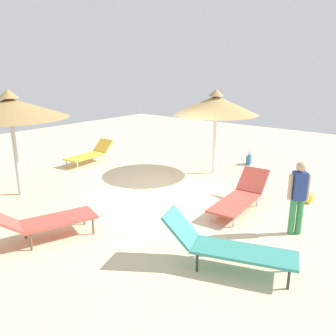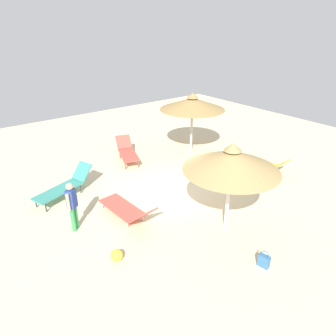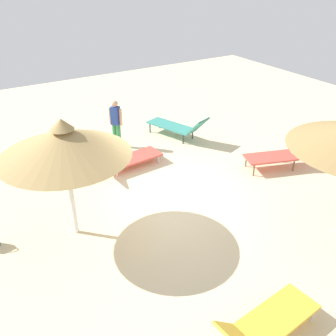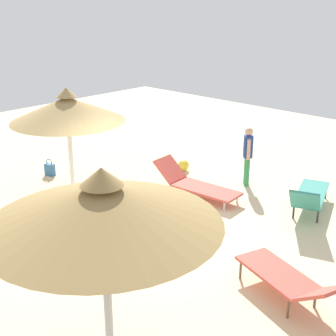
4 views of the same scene
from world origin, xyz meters
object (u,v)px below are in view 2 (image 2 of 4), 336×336
(parasol_umbrella_near_right, at_px, (192,104))
(lounge_chair_near_left, at_px, (265,163))
(lounge_chair_edge, at_px, (128,210))
(handbag, at_px, (264,261))
(lounge_chair_far_left, at_px, (65,185))
(beach_ball, at_px, (117,255))
(person_standing_back, at_px, (72,204))
(parasol_umbrella_far_right, at_px, (232,160))
(lounge_chair_front, at_px, (127,151))

(parasol_umbrella_near_right, distance_m, lounge_chair_near_left, 4.00)
(lounge_chair_edge, relative_size, handbag, 4.76)
(lounge_chair_far_left, relative_size, beach_ball, 7.39)
(person_standing_back, bearing_deg, parasol_umbrella_far_right, -36.47)
(lounge_chair_far_left, bearing_deg, parasol_umbrella_near_right, 3.07)
(parasol_umbrella_far_right, height_order, lounge_chair_near_left, parasol_umbrella_far_right)
(parasol_umbrella_near_right, xyz_separation_m, lounge_chair_front, (-2.81, 1.06, -1.87))
(lounge_chair_front, xyz_separation_m, lounge_chair_near_left, (3.93, -4.35, -0.10))
(parasol_umbrella_far_right, height_order, beach_ball, parasol_umbrella_far_right)
(person_standing_back, bearing_deg, lounge_chair_far_left, 76.49)
(person_standing_back, xyz_separation_m, beach_ball, (0.32, -1.89, -0.70))
(parasol_umbrella_far_right, height_order, lounge_chair_far_left, parasol_umbrella_far_right)
(parasol_umbrella_near_right, relative_size, person_standing_back, 1.88)
(lounge_chair_far_left, xyz_separation_m, lounge_chair_near_left, (7.20, -2.97, -0.09))
(parasol_umbrella_near_right, distance_m, beach_ball, 7.84)
(lounge_chair_front, xyz_separation_m, person_standing_back, (-3.76, -3.40, 0.42))
(parasol_umbrella_near_right, xyz_separation_m, beach_ball, (-6.24, -4.23, -2.16))
(lounge_chair_near_left, height_order, person_standing_back, person_standing_back)
(lounge_chair_near_left, xyz_separation_m, person_standing_back, (-7.69, 0.96, 0.52))
(lounge_chair_far_left, xyz_separation_m, beach_ball, (-0.16, -3.90, -0.27))
(lounge_chair_near_left, bearing_deg, parasol_umbrella_far_right, -158.05)
(parasol_umbrella_near_right, height_order, lounge_chair_near_left, parasol_umbrella_near_right)
(lounge_chair_front, bearing_deg, parasol_umbrella_far_right, -91.99)
(parasol_umbrella_near_right, relative_size, lounge_chair_near_left, 1.47)
(lounge_chair_near_left, height_order, beach_ball, lounge_chair_near_left)
(lounge_chair_edge, height_order, lounge_chair_near_left, lounge_chair_edge)
(lounge_chair_far_left, xyz_separation_m, person_standing_back, (-0.48, -2.01, 0.43))
(lounge_chair_front, height_order, handbag, lounge_chair_front)
(handbag, bearing_deg, beach_ball, 139.09)
(lounge_chair_edge, bearing_deg, lounge_chair_far_left, 111.81)
(parasol_umbrella_far_right, bearing_deg, lounge_chair_front, 88.01)
(lounge_chair_front, bearing_deg, person_standing_back, -137.89)
(parasol_umbrella_far_right, relative_size, handbag, 5.59)
(lounge_chair_far_left, distance_m, handbag, 6.85)
(lounge_chair_front, height_order, lounge_chair_edge, lounge_chair_front)
(lounge_chair_edge, distance_m, handbag, 4.15)
(handbag, distance_m, beach_ball, 3.69)
(parasol_umbrella_near_right, relative_size, lounge_chair_far_left, 1.25)
(person_standing_back, bearing_deg, parasol_umbrella_near_right, 19.61)
(lounge_chair_edge, bearing_deg, parasol_umbrella_far_right, -45.93)
(parasol_umbrella_near_right, xyz_separation_m, handbag, (-3.45, -6.64, -2.13))
(parasol_umbrella_far_right, relative_size, lounge_chair_edge, 1.18)
(person_standing_back, bearing_deg, lounge_chair_near_left, -7.10)
(handbag, bearing_deg, lounge_chair_front, 85.20)
(lounge_chair_front, distance_m, lounge_chair_near_left, 5.86)
(parasol_umbrella_near_right, distance_m, lounge_chair_edge, 6.14)
(lounge_chair_front, xyz_separation_m, handbag, (-0.65, -7.70, -0.26))
(beach_ball, bearing_deg, lounge_chair_front, 56.99)
(lounge_chair_front, bearing_deg, handbag, -94.80)
(lounge_chair_edge, xyz_separation_m, handbag, (1.63, -3.81, -0.15))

